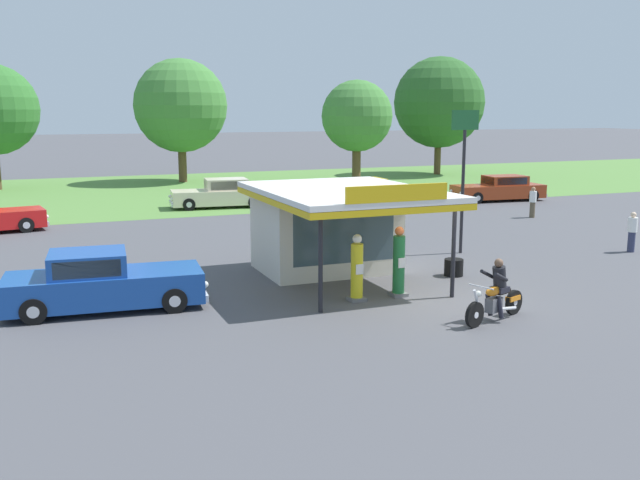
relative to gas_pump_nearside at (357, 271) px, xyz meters
The scene contains 17 objects.
ground_plane 2.57m from the gas_pump_nearside, 23.28° to the right, with size 300.00×300.00×0.00m, color #4C4C51.
grass_verge_strip 29.14m from the gas_pump_nearside, 85.61° to the left, with size 120.00×24.00×0.01m, color #56843D.
service_station_kiosk 3.58m from the gas_pump_nearside, 79.25° to the left, with size 4.90×6.69×3.29m.
gas_pump_nearside is the anchor object (origin of this frame).
gas_pump_offside 1.30m from the gas_pump_nearside, ahead, with size 0.44×0.44×2.00m.
motorcycle_with_rider 3.86m from the gas_pump_nearside, 50.72° to the right, with size 2.22×0.99×1.58m.
featured_classic_sedan 6.81m from the gas_pump_nearside, 165.15° to the left, with size 5.35×2.34×1.57m.
parked_car_back_row_far_right 23.75m from the gas_pump_nearside, 44.58° to the left, with size 5.65×2.33×1.46m.
parked_car_back_row_far_left 20.14m from the gas_pump_nearside, 64.34° to the left, with size 5.34×1.98×1.46m.
parked_car_back_row_right 20.03m from the gas_pump_nearside, 86.62° to the left, with size 5.44×2.45×1.55m.
bystander_admiring_sedan 12.55m from the gas_pump_nearside, 10.67° to the left, with size 0.34×0.34×1.50m.
bystander_chatting_near_pumps 17.96m from the gas_pump_nearside, 36.31° to the left, with size 0.34×0.34×1.51m.
tree_oak_far_left 40.36m from the gas_pump_nearside, 55.46° to the left, with size 7.34×7.34×9.50m.
tree_oak_far_right 35.01m from the gas_pump_nearside, 86.45° to the left, with size 6.72×6.72×8.90m.
tree_oak_left 32.76m from the gas_pump_nearside, 65.15° to the left, with size 5.14×5.14×7.37m.
roadside_pole_sign 8.25m from the gas_pump_nearside, 35.59° to the left, with size 1.10×0.12×5.20m.
spare_tire_stack 4.43m from the gas_pump_nearside, 20.43° to the left, with size 0.60×0.60×0.54m.
Camera 1 is at (-10.18, -15.99, 5.18)m, focal length 39.21 mm.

